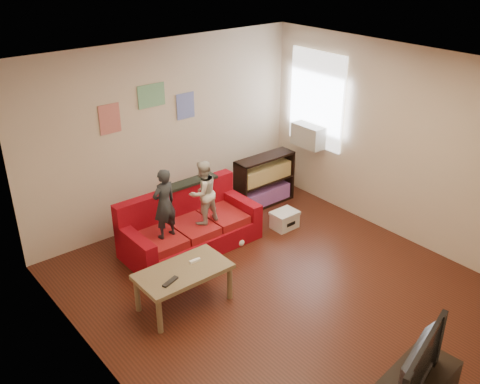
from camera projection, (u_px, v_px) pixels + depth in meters
room_shell at (285, 192)px, 5.98m from camera, size 4.52×5.02×2.72m
sofa at (188, 228)px, 7.40m from camera, size 1.88×0.87×0.83m
child_a at (164, 204)px, 6.77m from camera, size 0.37×0.27×0.95m
child_b at (203, 193)px, 7.13m from camera, size 0.46×0.37×0.90m
coffee_table at (183, 275)px, 6.16m from camera, size 1.08×0.59×0.49m
remote at (170, 282)px, 5.89m from camera, size 0.23×0.12×0.02m
game_controller at (195, 261)px, 6.27m from camera, size 0.14×0.05×0.03m
bookshelf at (264, 183)px, 8.52m from camera, size 1.03×0.31×0.82m
window at (316, 100)px, 8.26m from camera, size 0.04×1.08×1.48m
ac_unit at (309, 135)px, 8.44m from camera, size 0.28×0.55×0.35m
artwork_left at (110, 119)px, 7.05m from camera, size 0.30×0.01×0.40m
artwork_center at (151, 96)px, 7.34m from camera, size 0.42×0.01×0.32m
artwork_right at (186, 106)px, 7.76m from camera, size 0.30×0.01×0.38m
file_box at (285, 220)px, 7.92m from camera, size 0.38×0.29×0.26m
television at (410, 363)px, 4.40m from camera, size 0.97×0.38×0.56m
tissue at (241, 242)px, 7.49m from camera, size 0.11×0.11×0.11m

